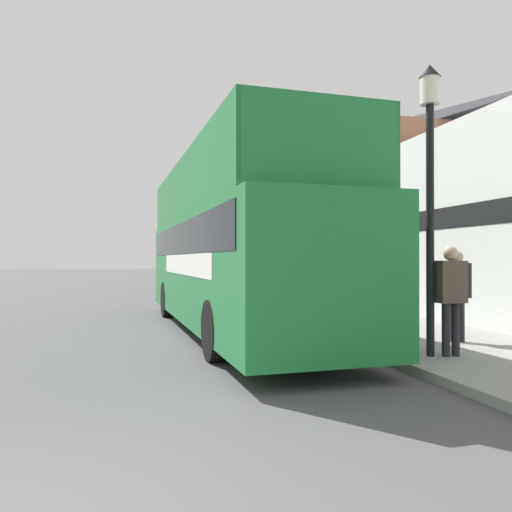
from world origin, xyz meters
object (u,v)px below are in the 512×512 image
object	(u,v)px
lamp_post_nearest	(430,155)
tour_bus	(230,257)
parked_car_ahead_of_bus	(204,283)
pedestrian_third	(457,287)
lamp_post_second	(275,213)
pedestrian_second	(451,290)

from	to	relation	value
lamp_post_nearest	tour_bus	bearing A→B (deg)	117.84
tour_bus	parked_car_ahead_of_bus	world-z (taller)	tour_bus
pedestrian_third	lamp_post_nearest	xyz separation A→B (m)	(-1.32, -1.11, 2.27)
tour_bus	pedestrian_third	world-z (taller)	tour_bus
tour_bus	lamp_post_second	bearing A→B (deg)	55.07
tour_bus	parked_car_ahead_of_bus	xyz separation A→B (m)	(0.69, 9.31, -1.07)
pedestrian_third	lamp_post_second	distance (m)	7.41
pedestrian_second	lamp_post_nearest	world-z (taller)	lamp_post_nearest
pedestrian_third	lamp_post_second	xyz separation A→B (m)	(-1.65, 6.94, 2.01)
parked_car_ahead_of_bus	lamp_post_second	bearing A→B (deg)	-77.72
parked_car_ahead_of_bus	tour_bus	bearing A→B (deg)	-95.68
lamp_post_second	pedestrian_second	bearing A→B (deg)	-85.47
lamp_post_second	pedestrian_third	bearing A→B (deg)	-76.62
parked_car_ahead_of_bus	pedestrian_third	bearing A→B (deg)	-77.91
pedestrian_third	lamp_post_second	size ratio (longest dim) A/B	0.40
parked_car_ahead_of_bus	lamp_post_nearest	world-z (taller)	lamp_post_nearest
pedestrian_third	pedestrian_second	bearing A→B (deg)	-129.84
parked_car_ahead_of_bus	lamp_post_second	distance (m)	6.59
pedestrian_third	lamp_post_nearest	bearing A→B (deg)	-140.03
tour_bus	lamp_post_nearest	world-z (taller)	lamp_post_nearest
tour_bus	lamp_post_nearest	bearing A→B (deg)	-64.81
tour_bus	lamp_post_second	size ratio (longest dim) A/B	2.60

